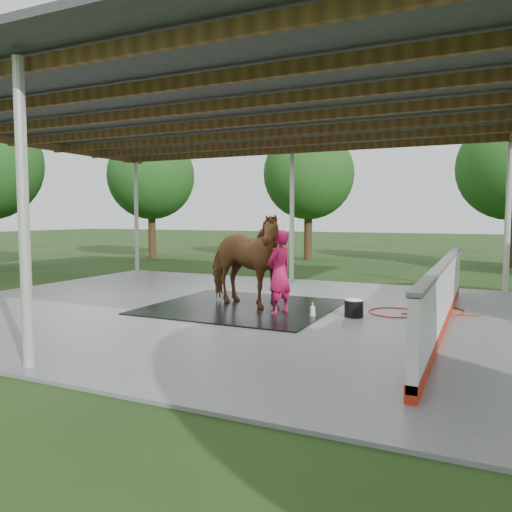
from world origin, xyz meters
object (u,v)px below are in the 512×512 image
at_px(dasher_board, 444,295).
at_px(wash_bucket, 354,308).
at_px(handler, 279,272).
at_px(horse, 243,260).

height_order(dasher_board, wash_bucket, dasher_board).
bearing_deg(handler, dasher_board, 111.49).
relative_size(dasher_board, wash_bucket, 22.37).
height_order(handler, wash_bucket, handler).
xyz_separation_m(dasher_board, horse, (-3.97, 0.14, 0.45)).
distance_m(handler, wash_bucket, 1.57).
distance_m(dasher_board, wash_bucket, 1.66).
xyz_separation_m(horse, wash_bucket, (2.36, 0.00, -0.82)).
height_order(horse, handler, horse).
xyz_separation_m(handler, wash_bucket, (1.38, 0.36, -0.65)).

